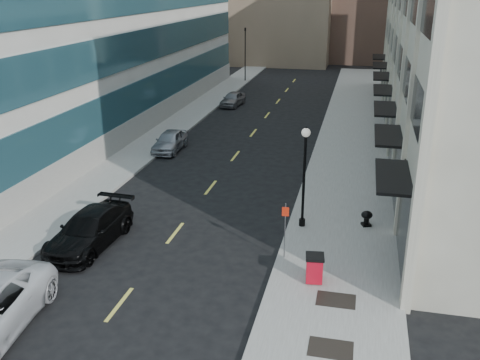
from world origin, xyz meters
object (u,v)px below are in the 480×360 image
at_px(traffic_signal, 245,31).
at_px(sign_post, 285,223).
at_px(car_silver_sedan, 170,141).
at_px(urn_planter, 367,217).
at_px(car_black_pickup, 90,230).
at_px(car_grey_sedan, 233,99).
at_px(lamppost, 304,169).
at_px(trash_bin, 314,268).

relative_size(traffic_signal, sign_post, 2.87).
distance_m(car_silver_sedan, urn_planter, 16.43).
height_order(car_black_pickup, car_grey_sedan, car_black_pickup).
bearing_deg(car_silver_sedan, car_black_pickup, -85.38).
bearing_deg(car_black_pickup, traffic_signal, 96.49).
bearing_deg(car_black_pickup, lamppost, 26.65).
distance_m(lamppost, urn_planter, 3.85).
bearing_deg(traffic_signal, car_silver_sedan, -88.26).
bearing_deg(traffic_signal, urn_planter, -69.40).
bearing_deg(car_black_pickup, car_silver_sedan, 99.20).
bearing_deg(sign_post, lamppost, 77.93).
height_order(car_silver_sedan, urn_planter, car_silver_sedan).
bearing_deg(car_black_pickup, trash_bin, -3.04).
height_order(lamppost, urn_planter, lamppost).
distance_m(car_black_pickup, trash_bin, 9.95).
relative_size(car_silver_sedan, car_grey_sedan, 1.06).
bearing_deg(lamppost, sign_post, -96.24).
bearing_deg(lamppost, car_black_pickup, -156.70).
bearing_deg(traffic_signal, sign_post, -75.40).
relative_size(car_grey_sedan, sign_post, 1.58).
bearing_deg(traffic_signal, car_black_pickup, -86.87).
distance_m(trash_bin, sign_post, 2.36).
relative_size(traffic_signal, lamppost, 1.45).
height_order(traffic_signal, car_black_pickup, traffic_signal).
bearing_deg(car_grey_sedan, trash_bin, -64.25).
relative_size(traffic_signal, urn_planter, 9.60).
bearing_deg(car_silver_sedan, sign_post, -55.12).
relative_size(lamppost, urn_planter, 6.64).
bearing_deg(lamppost, car_grey_sedan, 110.61).
relative_size(car_silver_sedan, trash_bin, 3.64).
bearing_deg(sign_post, car_silver_sedan, 120.28).
distance_m(car_grey_sedan, trash_bin, 31.89).
bearing_deg(traffic_signal, trash_bin, -74.21).
bearing_deg(urn_planter, sign_post, -129.96).
xyz_separation_m(car_grey_sedan, sign_post, (9.11, -28.46, 1.06)).
xyz_separation_m(car_black_pickup, lamppost, (8.86, 3.81, 2.22)).
bearing_deg(sign_post, urn_planter, 44.20).
height_order(car_black_pickup, car_silver_sedan, car_black_pickup).
relative_size(car_grey_sedan, urn_planter, 5.28).
xyz_separation_m(car_silver_sedan, lamppost, (10.31, -10.37, 2.29)).
distance_m(traffic_signal, car_silver_sedan, 28.28).
distance_m(car_black_pickup, car_grey_sedan, 29.01).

